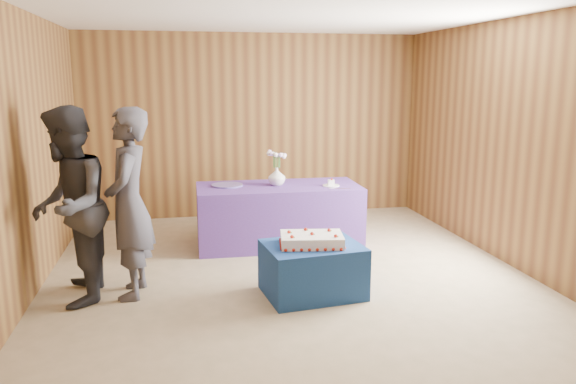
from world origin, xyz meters
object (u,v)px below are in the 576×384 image
object	(u,v)px
cake_table	(312,269)
guest_left	(129,204)
serving_table	(279,215)
vase	(277,176)
sheet_cake	(312,240)
guest_right	(69,207)

from	to	relation	value
cake_table	guest_left	bearing A→B (deg)	162.24
serving_table	vase	size ratio (longest dim) A/B	9.05
cake_table	serving_table	xyz separation A→B (m)	(-0.03, 1.70, 0.12)
sheet_cake	vase	size ratio (longest dim) A/B	3.01
guest_right	cake_table	bearing A→B (deg)	80.31
cake_table	vase	world-z (taller)	vase
sheet_cake	vase	bearing A→B (deg)	99.49
sheet_cake	cake_table	bearing A→B (deg)	58.98
cake_table	serving_table	distance (m)	1.71
serving_table	guest_right	xyz separation A→B (m)	(-2.19, -1.44, 0.54)
serving_table	guest_left	bearing A→B (deg)	-139.24
vase	serving_table	bearing A→B (deg)	-64.75
sheet_cake	guest_left	distance (m)	1.75
sheet_cake	guest_left	world-z (taller)	guest_left
serving_table	guest_right	distance (m)	2.68
serving_table	sheet_cake	xyz separation A→B (m)	(0.01, -1.72, 0.18)
serving_table	guest_left	world-z (taller)	guest_left
cake_table	vase	distance (m)	1.84
guest_left	cake_table	bearing A→B (deg)	83.44
serving_table	guest_left	distance (m)	2.23
vase	guest_left	bearing A→B (deg)	-139.48
cake_table	sheet_cake	distance (m)	0.30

